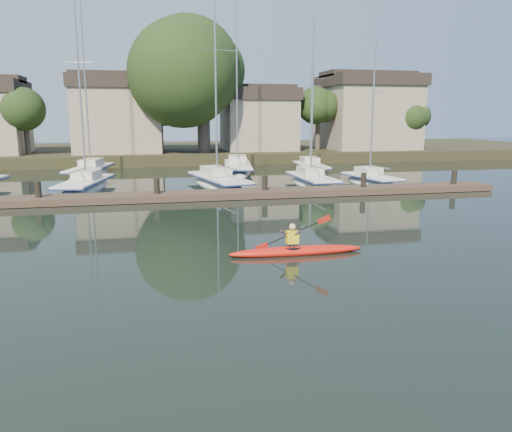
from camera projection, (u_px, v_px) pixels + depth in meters
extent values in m
plane|color=black|center=(276.00, 276.00, 14.29)|extent=(160.00, 160.00, 0.00)
ellipsoid|color=red|center=(297.00, 251.00, 16.53)|extent=(4.59, 0.69, 0.35)
cylinder|color=black|center=(292.00, 248.00, 16.48)|extent=(0.70, 0.70, 0.09)
imported|color=#2F2A2C|center=(292.00, 237.00, 16.41)|extent=(0.24, 0.37, 0.99)
cube|color=yellow|center=(292.00, 237.00, 16.40)|extent=(0.39, 0.29, 0.41)
sphere|color=#D8A187|center=(292.00, 227.00, 16.33)|extent=(0.22, 0.22, 0.22)
cube|color=#4B362B|center=(212.00, 195.00, 27.65)|extent=(34.00, 2.00, 0.35)
cylinder|color=black|center=(39.00, 199.00, 25.73)|extent=(0.32, 0.32, 1.80)
cylinder|color=black|center=(157.00, 195.00, 27.00)|extent=(0.32, 0.32, 1.80)
cylinder|color=black|center=(265.00, 191.00, 28.26)|extent=(0.32, 0.32, 1.80)
cylinder|color=black|center=(363.00, 188.00, 29.53)|extent=(0.32, 0.32, 1.80)
cylinder|color=black|center=(453.00, 185.00, 30.79)|extent=(0.32, 0.32, 1.80)
ellipsoid|color=white|center=(86.00, 194.00, 31.20)|extent=(3.56, 8.31, 1.80)
cube|color=white|center=(85.00, 181.00, 31.03)|extent=(3.18, 6.87, 0.13)
cube|color=navy|center=(85.00, 182.00, 31.04)|extent=(3.29, 7.04, 0.08)
cube|color=beige|center=(87.00, 174.00, 31.43)|extent=(1.75, 2.48, 0.52)
cylinder|color=#9EA0A5|center=(80.00, 86.00, 30.13)|extent=(0.11, 0.11, 11.40)
cylinder|color=#9EA0A5|center=(77.00, 171.00, 29.69)|extent=(0.69, 3.02, 0.08)
cylinder|color=#9EA0A5|center=(78.00, 62.00, 29.86)|extent=(1.50, 0.33, 0.03)
ellipsoid|color=white|center=(219.00, 191.00, 32.85)|extent=(3.87, 9.16, 1.88)
cube|color=white|center=(219.00, 177.00, 32.68)|extent=(3.45, 7.57, 0.14)
cube|color=navy|center=(219.00, 178.00, 32.69)|extent=(3.56, 7.76, 0.08)
cube|color=beige|center=(216.00, 171.00, 33.08)|extent=(1.87, 2.73, 0.55)
cylinder|color=#9EA0A5|center=(216.00, 75.00, 31.63)|extent=(0.12, 0.12, 12.89)
cylinder|color=#9EA0A5|center=(226.00, 167.00, 31.32)|extent=(0.78, 3.33, 0.08)
cylinder|color=#9EA0A5|center=(215.00, 50.00, 31.32)|extent=(1.56, 0.36, 0.03)
ellipsoid|color=white|center=(312.00, 189.00, 33.43)|extent=(2.02, 7.43, 1.76)
cube|color=white|center=(312.00, 177.00, 33.27)|extent=(1.92, 6.10, 0.13)
cube|color=navy|center=(312.00, 178.00, 33.28)|extent=(1.99, 6.25, 0.07)
cube|color=beige|center=(310.00, 171.00, 33.62)|extent=(1.32, 2.09, 0.51)
cylinder|color=#9EA0A5|center=(313.00, 98.00, 32.46)|extent=(0.11, 0.11, 10.19)
cylinder|color=#9EA0A5|center=(318.00, 167.00, 32.06)|extent=(0.10, 2.82, 0.07)
cylinder|color=#9EA0A5|center=(313.00, 78.00, 32.22)|extent=(1.48, 0.04, 0.03)
ellipsoid|color=white|center=(371.00, 188.00, 33.88)|extent=(2.70, 6.40, 1.68)
cube|color=white|center=(371.00, 176.00, 33.72)|extent=(2.46, 5.29, 0.12)
cube|color=navy|center=(371.00, 177.00, 33.74)|extent=(2.55, 5.42, 0.07)
cube|color=beige|center=(368.00, 171.00, 34.00)|extent=(1.47, 1.89, 0.49)
cylinder|color=#9EA0A5|center=(373.00, 109.00, 33.01)|extent=(0.11, 0.11, 8.87)
cylinder|color=#9EA0A5|center=(380.00, 167.00, 32.73)|extent=(0.40, 2.35, 0.07)
cylinder|color=#9EA0A5|center=(374.00, 92.00, 32.80)|extent=(1.41, 0.22, 0.03)
ellipsoid|color=white|center=(90.00, 179.00, 39.03)|extent=(3.78, 9.05, 1.86)
cube|color=white|center=(90.00, 168.00, 38.86)|extent=(3.36, 7.47, 0.14)
cube|color=navy|center=(90.00, 169.00, 38.87)|extent=(3.48, 7.66, 0.08)
cube|color=beige|center=(91.00, 162.00, 39.30)|extent=(1.84, 2.69, 0.54)
cylinder|color=#9EA0A5|center=(85.00, 83.00, 37.84)|extent=(0.12, 0.12, 12.73)
cylinder|color=#9EA0A5|center=(84.00, 159.00, 37.40)|extent=(0.75, 3.30, 0.08)
cylinder|color=#9EA0A5|center=(84.00, 62.00, 37.54)|extent=(1.54, 0.34, 0.03)
ellipsoid|color=white|center=(238.00, 175.00, 41.35)|extent=(3.69, 10.53, 1.96)
cube|color=white|center=(238.00, 164.00, 41.16)|extent=(3.31, 8.68, 0.14)
cube|color=navy|center=(238.00, 165.00, 41.18)|extent=(3.42, 8.89, 0.08)
cube|color=beige|center=(237.00, 159.00, 41.69)|extent=(1.86, 3.07, 0.57)
cylinder|color=#9EA0A5|center=(237.00, 73.00, 40.03)|extent=(0.12, 0.12, 14.45)
cylinder|color=#9EA0A5|center=(238.00, 156.00, 39.49)|extent=(0.67, 3.89, 0.08)
cylinder|color=#9EA0A5|center=(237.00, 51.00, 39.68)|extent=(1.64, 0.28, 0.03)
ellipsoid|color=white|center=(311.00, 175.00, 41.57)|extent=(2.60, 7.57, 1.76)
cube|color=white|center=(311.00, 165.00, 41.40)|extent=(2.39, 6.23, 0.13)
cube|color=navy|center=(311.00, 166.00, 41.42)|extent=(2.48, 6.39, 0.07)
cube|color=beige|center=(310.00, 160.00, 41.77)|extent=(1.48, 2.19, 0.51)
cylinder|color=#9EA0A5|center=(311.00, 101.00, 40.60)|extent=(0.11, 0.11, 10.22)
cylinder|color=#9EA0A5|center=(314.00, 157.00, 40.17)|extent=(0.32, 2.82, 0.07)
cylinder|color=#9EA0A5|center=(312.00, 86.00, 40.36)|extent=(1.48, 0.16, 0.03)
cube|color=#272F17|center=(177.00, 152.00, 56.31)|extent=(90.00, 24.00, 1.00)
cube|color=gray|center=(118.00, 121.00, 48.61)|extent=(8.00, 8.00, 6.00)
cube|color=black|center=(116.00, 83.00, 47.90)|extent=(8.40, 8.40, 1.20)
cube|color=gray|center=(258.00, 126.00, 51.66)|extent=(7.00, 7.00, 5.00)
cube|color=black|center=(258.00, 95.00, 51.04)|extent=(7.35, 7.35, 1.20)
cube|color=gray|center=(366.00, 118.00, 54.04)|extent=(9.00, 9.00, 6.50)
cube|color=black|center=(368.00, 81.00, 53.27)|extent=(9.45, 9.45, 1.20)
cylinder|color=#49413B|center=(204.00, 126.00, 47.52)|extent=(1.20, 1.20, 5.00)
sphere|color=black|center=(203.00, 72.00, 46.53)|extent=(8.50, 8.50, 8.50)
cylinder|color=#49413B|center=(27.00, 138.00, 45.31)|extent=(0.48, 0.48, 3.00)
sphere|color=black|center=(25.00, 110.00, 44.81)|extent=(3.40, 3.40, 3.40)
cylinder|color=#49413B|center=(161.00, 138.00, 47.37)|extent=(0.38, 0.38, 2.80)
sphere|color=black|center=(160.00, 115.00, 46.94)|extent=(2.72, 2.72, 2.72)
cylinder|color=#49413B|center=(318.00, 134.00, 51.66)|extent=(0.50, 0.50, 3.20)
sphere|color=black|center=(318.00, 108.00, 51.14)|extent=(3.57, 3.57, 3.57)
cylinder|color=#49413B|center=(413.00, 137.00, 52.39)|extent=(0.41, 0.41, 2.60)
sphere|color=black|center=(414.00, 116.00, 51.97)|extent=(2.89, 2.89, 2.89)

